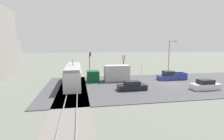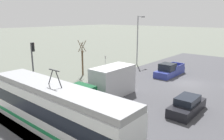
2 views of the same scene
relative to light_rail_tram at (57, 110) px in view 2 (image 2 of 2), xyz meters
The scene contains 10 objects.
ground_plane 17.89m from the light_rail_tram, 98.31° to the right, with size 320.00×320.00×0.00m, color #60665B.
road_surface 17.88m from the light_rail_tram, 98.31° to the right, with size 19.72×44.73×0.08m.
light_rail_tram is the anchor object (origin of this frame).
box_truck 7.47m from the light_rail_tram, 75.70° to the right, with size 2.40×8.30×3.07m.
pickup_truck 19.71m from the light_rail_tram, 87.43° to the right, with size 2.03×5.86×1.81m.
sedan_car_0 10.92m from the light_rail_tram, 122.42° to the right, with size 1.79×4.54×1.43m.
traffic_light_pole 9.72m from the light_rail_tram, 21.87° to the right, with size 0.28×0.47×5.52m.
street_tree 15.99m from the light_rail_tram, 48.86° to the right, with size 1.18×0.98×5.00m.
street_lamp_near_crossing 25.23m from the light_rail_tram, 69.48° to the right, with size 0.36×1.95×8.31m.
no_parking_sign 19.71m from the light_rail_tram, 58.16° to the right, with size 0.32×0.08×2.19m.
Camera 2 is at (-9.61, 26.00, 8.10)m, focal length 35.00 mm.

